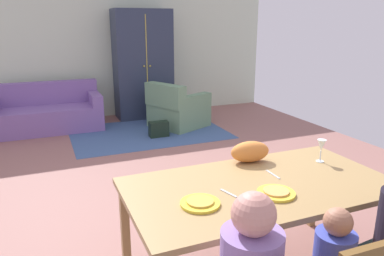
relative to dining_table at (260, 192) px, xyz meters
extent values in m
cube|color=#906059|center=(-0.04, 2.07, -0.70)|extent=(6.81, 6.78, 0.02)
cube|color=beige|center=(-0.04, 5.52, 0.66)|extent=(6.81, 0.10, 2.70)
cube|color=#A1804D|center=(0.00, 0.00, 0.05)|extent=(1.87, 1.00, 0.04)
cube|color=#A1804D|center=(-0.88, 0.44, -0.33)|extent=(0.06, 0.06, 0.72)
cube|color=#A1804D|center=(0.88, 0.44, -0.33)|extent=(0.06, 0.06, 0.72)
cylinder|color=yellow|center=(-0.52, -0.12, 0.08)|extent=(0.25, 0.25, 0.02)
cylinder|color=gold|center=(-0.52, -0.12, 0.09)|extent=(0.17, 0.17, 0.01)
cylinder|color=yellow|center=(0.00, -0.18, 0.08)|extent=(0.25, 0.25, 0.02)
cylinder|color=#E4A052|center=(0.00, -0.18, 0.09)|extent=(0.17, 0.17, 0.01)
cylinder|color=silver|center=(0.67, 0.18, 0.07)|extent=(0.06, 0.06, 0.01)
cylinder|color=silver|center=(0.67, 0.18, 0.12)|extent=(0.01, 0.01, 0.09)
cone|color=silver|center=(0.67, 0.18, 0.21)|extent=(0.07, 0.07, 0.09)
cube|color=silver|center=(-0.28, -0.05, 0.07)|extent=(0.06, 0.15, 0.01)
cube|color=silver|center=(0.17, 0.10, 0.07)|extent=(0.02, 0.17, 0.01)
sphere|color=tan|center=(-0.52, -0.72, 0.31)|extent=(0.21, 0.21, 0.21)
sphere|color=#A36B51|center=(0.00, -0.72, 0.16)|extent=(0.15, 0.15, 0.15)
ellipsoid|color=orange|center=(0.15, 0.40, 0.15)|extent=(0.34, 0.20, 0.17)
cube|color=#3C5786|center=(0.31, 3.98, -0.69)|extent=(2.60, 1.80, 0.01)
cube|color=#7B5B9F|center=(-1.30, 4.78, -0.48)|extent=(1.86, 0.84, 0.42)
cube|color=#7B5B9F|center=(-1.30, 5.12, -0.07)|extent=(1.86, 0.20, 0.40)
cube|color=#7B5B9F|center=(-0.46, 4.78, -0.17)|extent=(0.18, 0.84, 0.20)
cube|color=slate|center=(0.95, 4.18, -0.48)|extent=(1.12, 1.13, 0.42)
cube|color=slate|center=(0.65, 4.03, -0.07)|extent=(0.54, 0.85, 0.40)
cube|color=slate|center=(1.10, 3.87, -0.17)|extent=(0.84, 0.52, 0.20)
cube|color=slate|center=(0.81, 4.48, -0.17)|extent=(0.84, 0.52, 0.20)
cube|color=#283146|center=(0.56, 5.13, 0.36)|extent=(1.10, 0.56, 2.10)
cube|color=gold|center=(0.56, 4.84, 0.36)|extent=(0.02, 0.01, 1.89)
sphere|color=gold|center=(0.50, 4.84, 0.36)|extent=(0.04, 0.04, 0.04)
sphere|color=gold|center=(0.62, 4.84, 0.36)|extent=(0.04, 0.04, 0.04)
cube|color=black|center=(0.40, 3.68, -0.56)|extent=(0.32, 0.16, 0.26)
camera|label=1|loc=(-1.35, -1.99, 1.14)|focal=34.44mm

